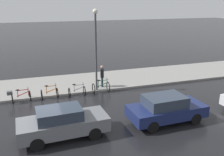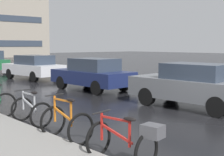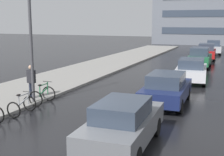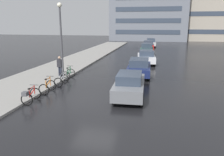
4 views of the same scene
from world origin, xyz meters
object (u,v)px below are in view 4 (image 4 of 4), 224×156
Objects in this scene: bicycle_second at (48,87)px; car_silver at (151,43)px; car_red at (148,46)px; pedestrian at (60,66)px; bicycle_farthest at (68,74)px; car_navy at (139,67)px; car_green at (147,49)px; car_white at (146,57)px; bicycle_nearest at (30,95)px; car_grey at (129,85)px; bicycle_third at (61,80)px; streetlamp at (61,34)px.

car_silver reaches higher than bicycle_second.
car_red is at bearing -91.44° from car_silver.
pedestrian reaches higher than bicycle_second.
car_red reaches higher than bicycle_farthest.
bicycle_farthest is at bearing -104.73° from car_red.
car_green is (-0.04, 12.81, 0.08)m from car_navy.
bicycle_farthest is 0.66× the size of pedestrian.
car_white reaches higher than bicycle_second.
car_grey is (5.34, 2.20, 0.31)m from bicycle_nearest.
car_navy is 24.77m from car_silver.
bicycle_nearest is 0.38× the size of car_green.
car_white is (5.54, 10.18, 0.39)m from bicycle_third.
car_grey is 1.02× the size of car_navy.
bicycle_third is at bearing -143.35° from car_navy.
car_white is 6.58m from car_green.
pedestrian is at bearing 148.89° from car_grey.
car_grey is 5.59m from car_navy.
streetlamp is at bearing -110.95° from car_green.
bicycle_farthest is at bearing -101.73° from car_silver.
car_grey is at bearing -90.20° from car_green.
streetlamp is (-5.81, -15.19, 2.78)m from car_green.
car_white is 0.77× the size of streetlamp.
bicycle_third is 0.26× the size of car_grey.
car_green reaches higher than car_grey.
car_white is (5.65, 12.03, 0.38)m from bicycle_second.
car_silver is 0.72× the size of streetlamp.
bicycle_nearest is 1.25× the size of bicycle_farthest.
bicycle_third is 2.47m from pedestrian.
bicycle_second is at bearing -88.50° from bicycle_farthest.
car_white is 1.16× the size of car_green.
car_silver is at bearing 78.27° from bicycle_farthest.
car_green is 11.96m from car_silver.
car_green is at bearing 69.89° from bicycle_farthest.
car_navy is (5.51, 2.14, 0.37)m from bicycle_farthest.
car_white is (5.68, 14.02, 0.31)m from bicycle_nearest.
car_green is (5.38, 18.61, 0.46)m from bicycle_second.
car_white is at bearing 87.80° from car_navy.
car_red is at bearing 90.24° from car_navy.
pedestrian is (-6.37, -1.81, 0.24)m from car_navy.
bicycle_nearest is at bearing -89.27° from bicycle_farthest.
car_red reaches higher than car_grey.
car_silver is (0.12, 11.96, -0.04)m from car_green.
bicycle_second is 31.06m from car_silver.
bicycle_nearest is at bearing -112.04° from car_white.
bicycle_third reaches higher than bicycle_nearest.
bicycle_second reaches higher than bicycle_nearest.
bicycle_farthest is at bearing -110.11° from car_green.
car_grey is at bearing -91.01° from car_navy.
bicycle_farthest reaches higher than bicycle_second.
car_navy is (5.44, 7.79, 0.31)m from bicycle_nearest.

